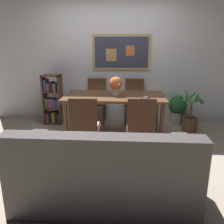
# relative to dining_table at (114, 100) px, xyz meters

# --- Properties ---
(ground_plane) EXTENTS (12.00, 12.00, 0.00)m
(ground_plane) POSITION_rel_dining_table_xyz_m (-0.09, -0.59, -0.66)
(ground_plane) COLOR tan
(wall_back_with_painting) EXTENTS (5.20, 0.14, 2.60)m
(wall_back_with_painting) POSITION_rel_dining_table_xyz_m (-0.09, 1.06, 0.64)
(wall_back_with_painting) COLOR silver
(wall_back_with_painting) RESTS_ON ground_plane
(dining_table) EXTENTS (1.70, 0.91, 0.75)m
(dining_table) POSITION_rel_dining_table_xyz_m (0.00, 0.00, 0.00)
(dining_table) COLOR brown
(dining_table) RESTS_ON ground_plane
(dining_chair_near_right) EXTENTS (0.40, 0.41, 0.91)m
(dining_chair_near_right) POSITION_rel_dining_table_xyz_m (0.42, -0.82, -0.13)
(dining_chair_near_right) COLOR brown
(dining_chair_near_right) RESTS_ON ground_plane
(dining_chair_far_left) EXTENTS (0.40, 0.41, 0.91)m
(dining_chair_far_left) POSITION_rel_dining_table_xyz_m (-0.42, 0.82, -0.13)
(dining_chair_far_left) COLOR brown
(dining_chair_far_left) RESTS_ON ground_plane
(dining_chair_far_right) EXTENTS (0.40, 0.41, 0.91)m
(dining_chair_far_right) POSITION_rel_dining_table_xyz_m (0.36, 0.81, -0.13)
(dining_chair_far_right) COLOR brown
(dining_chair_far_right) RESTS_ON ground_plane
(dining_chair_near_left) EXTENTS (0.40, 0.41, 0.91)m
(dining_chair_near_left) POSITION_rel_dining_table_xyz_m (-0.37, -0.85, -0.13)
(dining_chair_near_left) COLOR brown
(dining_chair_near_left) RESTS_ON ground_plane
(leather_couch) EXTENTS (1.80, 0.84, 0.84)m
(leather_couch) POSITION_rel_dining_table_xyz_m (0.00, -1.82, -0.35)
(leather_couch) COLOR #514C4C
(leather_couch) RESTS_ON ground_plane
(bookshelf) EXTENTS (0.36, 0.28, 1.01)m
(bookshelf) POSITION_rel_dining_table_xyz_m (-1.30, 0.67, -0.21)
(bookshelf) COLOR brown
(bookshelf) RESTS_ON ground_plane
(potted_ivy) EXTENTS (0.38, 0.38, 0.60)m
(potted_ivy) POSITION_rel_dining_table_xyz_m (1.26, 0.82, -0.35)
(potted_ivy) COLOR #B2ADA3
(potted_ivy) RESTS_ON ground_plane
(potted_palm) EXTENTS (0.42, 0.41, 0.83)m
(potted_palm) POSITION_rel_dining_table_xyz_m (1.41, 0.38, -0.36)
(potted_palm) COLOR brown
(potted_palm) RESTS_ON ground_plane
(flower_vase) EXTENTS (0.23, 0.22, 0.31)m
(flower_vase) POSITION_rel_dining_table_xyz_m (0.02, 0.01, 0.27)
(flower_vase) COLOR beige
(flower_vase) RESTS_ON dining_table
(tv_remote) EXTENTS (0.14, 0.14, 0.02)m
(tv_remote) POSITION_rel_dining_table_xyz_m (0.51, -0.22, 0.10)
(tv_remote) COLOR black
(tv_remote) RESTS_ON dining_table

